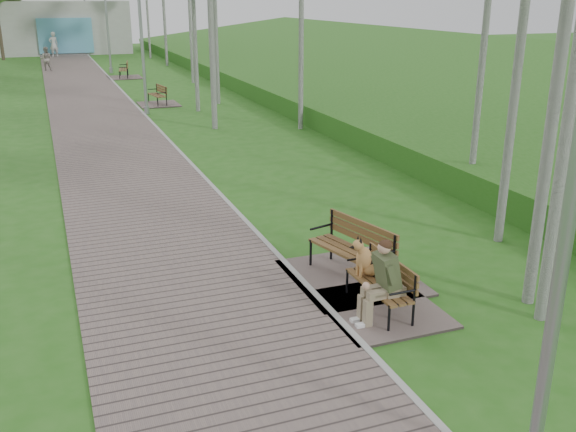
{
  "coord_description": "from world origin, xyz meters",
  "views": [
    {
      "loc": [
        -3.61,
        -5.09,
        4.45
      ],
      "look_at": [
        -0.08,
        4.2,
        1.01
      ],
      "focal_mm": 40.0,
      "sensor_mm": 36.0,
      "label": 1
    }
  ],
  "objects": [
    {
      "name": "bench_main",
      "position": [
        0.63,
        2.39,
        0.4
      ],
      "size": [
        1.66,
        1.84,
        1.45
      ],
      "color": "#695955",
      "rests_on": "ground"
    },
    {
      "name": "embankment",
      "position": [
        12.0,
        20.0,
        0.0
      ],
      "size": [
        14.0,
        70.0,
        1.6
      ],
      "primitive_type": "cube",
      "color": "#3D7329",
      "rests_on": "ground"
    },
    {
      "name": "lamp_post_third",
      "position": [
        0.38,
        35.37,
        2.67
      ],
      "size": [
        0.22,
        0.22,
        5.72
      ],
      "color": "#93959A",
      "rests_on": "ground"
    },
    {
      "name": "building_north",
      "position": [
        -1.5,
        50.97,
        1.99
      ],
      "size": [
        10.0,
        5.2,
        4.0
      ],
      "color": "#9E9E99",
      "rests_on": "ground"
    },
    {
      "name": "lamp_post_far",
      "position": [
        0.16,
        48.58,
        2.52
      ],
      "size": [
        0.21,
        0.21,
        5.4
      ],
      "color": "#93959A",
      "rests_on": "ground"
    },
    {
      "name": "pedestrian_far",
      "position": [
        -3.2,
        37.97,
        0.72
      ],
      "size": [
        0.79,
        0.66,
        1.45
      ],
      "primitive_type": "imported",
      "rotation": [
        0.0,
        0.0,
        2.97
      ],
      "color": "gray",
      "rests_on": "ground"
    },
    {
      "name": "lamp_post_second",
      "position": [
        0.14,
        20.47,
        2.47
      ],
      "size": [
        0.2,
        0.2,
        5.29
      ],
      "color": "#93959A",
      "rests_on": "ground"
    },
    {
      "name": "ground",
      "position": [
        0.0,
        0.0,
        0.0
      ],
      "size": [
        120.0,
        120.0,
        0.0
      ],
      "primitive_type": "plane",
      "color": "#265F17",
      "rests_on": "ground"
    },
    {
      "name": "pedestrian_near",
      "position": [
        -2.45,
        47.69,
        0.92
      ],
      "size": [
        0.78,
        0.63,
        1.84
      ],
      "primitive_type": "imported",
      "rotation": [
        0.0,
        0.0,
        3.47
      ],
      "color": "beige",
      "rests_on": "ground"
    },
    {
      "name": "bench_second",
      "position": [
        0.79,
        3.61,
        0.22
      ],
      "size": [
        1.95,
        2.17,
        1.2
      ],
      "color": "#695955",
      "rests_on": "ground"
    },
    {
      "name": "lamp_post_near",
      "position": [
        0.43,
        -1.15,
        2.68
      ],
      "size": [
        0.22,
        0.22,
        5.74
      ],
      "color": "#93959A",
      "rests_on": "ground"
    },
    {
      "name": "bench_third",
      "position": [
        0.93,
        22.56,
        0.19
      ],
      "size": [
        1.65,
        1.83,
        1.01
      ],
      "color": "#695955",
      "rests_on": "ground"
    },
    {
      "name": "kerb",
      "position": [
        0.0,
        21.5,
        0.03
      ],
      "size": [
        0.1,
        67.0,
        0.05
      ],
      "primitive_type": "cube",
      "color": "#999993",
      "rests_on": "ground"
    },
    {
      "name": "walkway",
      "position": [
        -1.75,
        21.5,
        0.02
      ],
      "size": [
        3.5,
        67.0,
        0.04
      ],
      "primitive_type": "cube",
      "color": "#695955",
      "rests_on": "ground"
    },
    {
      "name": "bench_far",
      "position": [
        0.79,
        32.71,
        0.21
      ],
      "size": [
        1.85,
        2.05,
        1.13
      ],
      "color": "#695955",
      "rests_on": "ground"
    }
  ]
}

